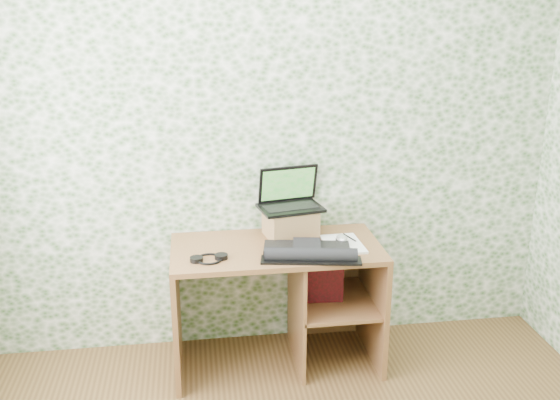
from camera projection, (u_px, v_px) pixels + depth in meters
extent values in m
plane|color=white|center=(269.00, 141.00, 3.69)|extent=(3.50, 0.00, 3.50)
cube|color=brown|center=(276.00, 249.00, 3.57)|extent=(1.20, 0.60, 0.03)
cube|color=brown|center=(177.00, 314.00, 3.61)|extent=(0.03, 0.60, 0.72)
cube|color=brown|center=(372.00, 301.00, 3.77)|extent=(0.03, 0.60, 0.72)
cube|color=brown|center=(296.00, 306.00, 3.70)|extent=(0.02, 0.56, 0.72)
cube|color=brown|center=(335.00, 300.00, 3.73)|extent=(0.46, 0.56, 0.02)
cube|color=brown|center=(326.00, 283.00, 4.01)|extent=(0.48, 0.02, 0.72)
cube|color=#9B6F45|center=(291.00, 223.00, 3.69)|extent=(0.32, 0.29, 0.17)
cube|color=black|center=(291.00, 208.00, 3.66)|extent=(0.40, 0.31, 0.02)
cube|color=black|center=(291.00, 207.00, 3.65)|extent=(0.33, 0.19, 0.00)
cube|color=black|center=(288.00, 184.00, 3.72)|extent=(0.36, 0.13, 0.22)
cube|color=#1C6321|center=(288.00, 184.00, 3.71)|extent=(0.33, 0.10, 0.19)
cube|color=black|center=(307.00, 249.00, 3.48)|extent=(0.50, 0.25, 0.04)
cube|color=black|center=(307.00, 247.00, 3.48)|extent=(0.18, 0.18, 0.06)
cylinder|color=black|center=(311.00, 255.00, 3.36)|extent=(0.50, 0.16, 0.08)
cube|color=black|center=(311.00, 260.00, 3.36)|extent=(0.55, 0.20, 0.01)
torus|color=black|center=(209.00, 259.00, 3.38)|extent=(0.17, 0.17, 0.01)
cylinder|color=black|center=(197.00, 259.00, 3.36)|extent=(0.07, 0.07, 0.03)
cylinder|color=black|center=(221.00, 257.00, 3.40)|extent=(0.07, 0.07, 0.03)
cube|color=white|center=(343.00, 244.00, 3.58)|extent=(0.22, 0.30, 0.01)
ellipsoid|color=silver|center=(342.00, 240.00, 3.58)|extent=(0.06, 0.10, 0.03)
cylinder|color=black|center=(350.00, 237.00, 3.65)|extent=(0.05, 0.13, 0.01)
cube|color=maroon|center=(323.00, 278.00, 3.67)|extent=(0.24, 0.09, 0.29)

